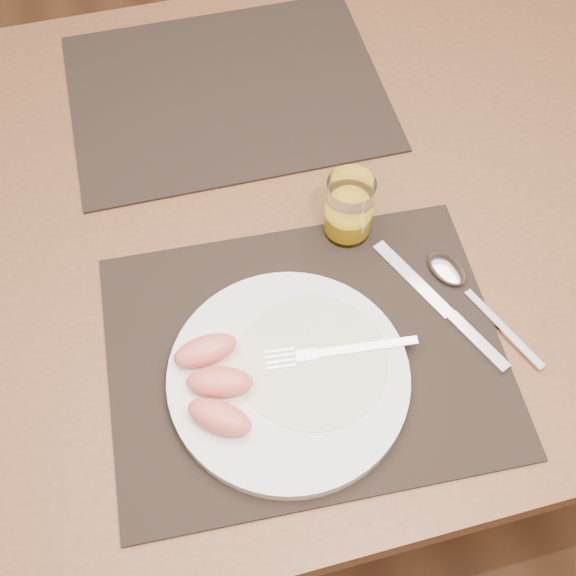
# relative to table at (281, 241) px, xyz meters

# --- Properties ---
(ground) EXTENTS (5.00, 5.00, 0.00)m
(ground) POSITION_rel_table_xyz_m (0.00, 0.00, -0.67)
(ground) COLOR #58341E
(ground) RESTS_ON ground
(table) EXTENTS (1.40, 0.90, 0.75)m
(table) POSITION_rel_table_xyz_m (0.00, 0.00, 0.00)
(table) COLOR brown
(table) RESTS_ON ground
(placemat_near) EXTENTS (0.47, 0.38, 0.00)m
(placemat_near) POSITION_rel_table_xyz_m (-0.03, -0.22, 0.09)
(placemat_near) COLOR black
(placemat_near) RESTS_ON table
(placemat_far) EXTENTS (0.45, 0.36, 0.00)m
(placemat_far) POSITION_rel_table_xyz_m (-0.02, 0.22, 0.09)
(placemat_far) COLOR black
(placemat_far) RESTS_ON table
(plate) EXTENTS (0.27, 0.27, 0.02)m
(plate) POSITION_rel_table_xyz_m (-0.05, -0.25, 0.10)
(plate) COLOR white
(plate) RESTS_ON placemat_near
(plate_dressing) EXTENTS (0.17, 0.17, 0.00)m
(plate_dressing) POSITION_rel_table_xyz_m (-0.02, -0.24, 0.10)
(plate_dressing) COLOR white
(plate_dressing) RESTS_ON plate
(fork) EXTENTS (0.18, 0.04, 0.00)m
(fork) POSITION_rel_table_xyz_m (-0.00, -0.23, 0.11)
(fork) COLOR silver
(fork) RESTS_ON plate
(knife) EXTENTS (0.10, 0.21, 0.01)m
(knife) POSITION_rel_table_xyz_m (0.15, -0.22, 0.09)
(knife) COLOR silver
(knife) RESTS_ON placemat_near
(spoon) EXTENTS (0.09, 0.19, 0.01)m
(spoon) POSITION_rel_table_xyz_m (0.18, -0.17, 0.09)
(spoon) COLOR silver
(spoon) RESTS_ON placemat_near
(juice_glass) EXTENTS (0.06, 0.06, 0.09)m
(juice_glass) POSITION_rel_table_xyz_m (0.07, -0.06, 0.13)
(juice_glass) COLOR white
(juice_glass) RESTS_ON placemat_near
(grapefruit_wedges) EXTENTS (0.09, 0.14, 0.03)m
(grapefruit_wedges) POSITION_rel_table_xyz_m (-0.13, -0.24, 0.12)
(grapefruit_wedges) COLOR #E5715D
(grapefruit_wedges) RESTS_ON plate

